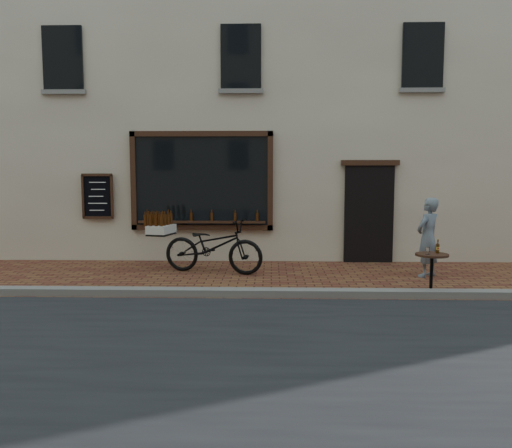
{
  "coord_description": "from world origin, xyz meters",
  "views": [
    {
      "loc": [
        -0.34,
        -7.89,
        2.03
      ],
      "look_at": [
        -0.6,
        1.2,
        1.1
      ],
      "focal_mm": 35.0,
      "sensor_mm": 36.0,
      "label": 1
    }
  ],
  "objects": [
    {
      "name": "shop_building",
      "position": [
        0.0,
        6.5,
        5.0
      ],
      "size": [
        28.0,
        6.2,
        10.0
      ],
      "color": "beige",
      "rests_on": "ground"
    },
    {
      "name": "ground",
      "position": [
        0.0,
        0.0,
        0.0
      ],
      "size": [
        90.0,
        90.0,
        0.0
      ],
      "primitive_type": "plane",
      "color": "#5C2A1D",
      "rests_on": "ground"
    },
    {
      "name": "kerb",
      "position": [
        0.0,
        0.2,
        0.06
      ],
      "size": [
        90.0,
        0.25,
        0.12
      ],
      "primitive_type": "cube",
      "color": "slate",
      "rests_on": "ground"
    },
    {
      "name": "cargo_bicycle",
      "position": [
        -1.54,
        2.14,
        0.56
      ],
      "size": [
        2.56,
        1.25,
        1.18
      ],
      "rotation": [
        0.0,
        0.0,
        1.32
      ],
      "color": "black",
      "rests_on": "ground"
    },
    {
      "name": "bistro_table",
      "position": [
        2.36,
        0.41,
        0.49
      ],
      "size": [
        0.54,
        0.54,
        0.93
      ],
      "color": "black",
      "rests_on": "ground"
    },
    {
      "name": "pedestrian",
      "position": [
        2.74,
        1.87,
        0.78
      ],
      "size": [
        0.67,
        0.65,
        1.56
      ],
      "primitive_type": "imported",
      "rotation": [
        0.0,
        0.0,
        3.85
      ],
      "color": "slate",
      "rests_on": "ground"
    }
  ]
}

